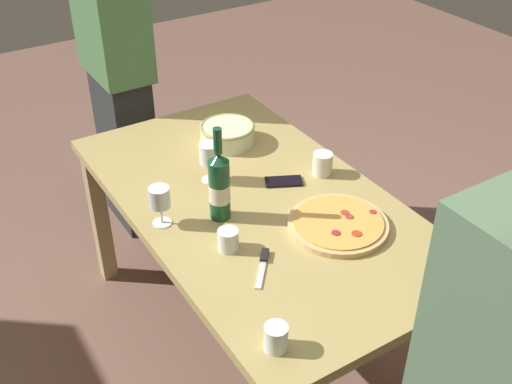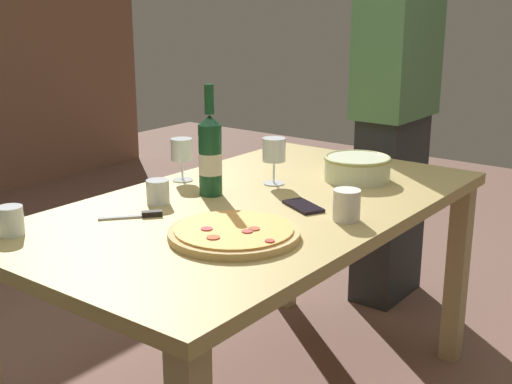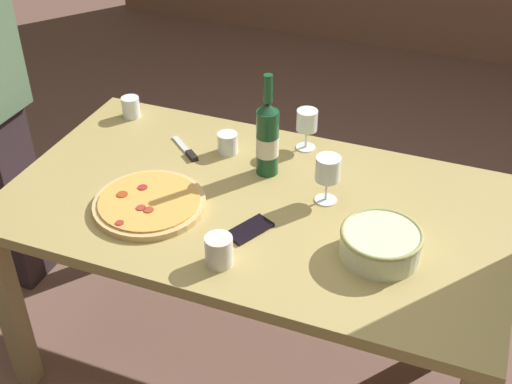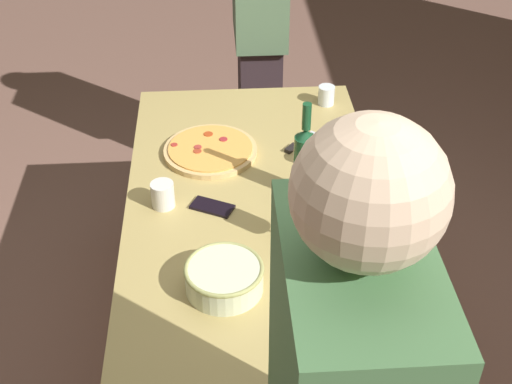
# 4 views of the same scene
# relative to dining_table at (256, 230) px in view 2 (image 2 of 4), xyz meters

# --- Properties ---
(dining_table) EXTENTS (1.60, 0.90, 0.75)m
(dining_table) POSITION_rel_dining_table_xyz_m (0.00, 0.00, 0.00)
(dining_table) COLOR tan
(dining_table) RESTS_ON ground
(pizza) EXTENTS (0.36, 0.36, 0.03)m
(pizza) POSITION_rel_dining_table_xyz_m (-0.30, -0.15, 0.11)
(pizza) COLOR tan
(pizza) RESTS_ON dining_table
(serving_bowl) EXTENTS (0.24, 0.24, 0.09)m
(serving_bowl) POSITION_rel_dining_table_xyz_m (0.43, -0.12, 0.14)
(serving_bowl) COLOR beige
(serving_bowl) RESTS_ON dining_table
(wine_bottle) EXTENTS (0.08, 0.08, 0.36)m
(wine_bottle) POSITION_rel_dining_table_xyz_m (-0.02, 0.17, 0.23)
(wine_bottle) COLOR #164827
(wine_bottle) RESTS_ON dining_table
(wine_glass_near_pizza) EXTENTS (0.08, 0.08, 0.16)m
(wine_glass_near_pizza) POSITION_rel_dining_table_xyz_m (0.21, 0.08, 0.20)
(wine_glass_near_pizza) COLOR white
(wine_glass_near_pizza) RESTS_ON dining_table
(wine_glass_by_bottle) EXTENTS (0.07, 0.07, 0.15)m
(wine_glass_by_bottle) POSITION_rel_dining_table_xyz_m (0.05, 0.36, 0.20)
(wine_glass_by_bottle) COLOR white
(wine_glass_by_bottle) RESTS_ON dining_table
(cup_amber) EXTENTS (0.07, 0.07, 0.08)m
(cup_amber) POSITION_rel_dining_table_xyz_m (-0.65, 0.34, 0.13)
(cup_amber) COLOR white
(cup_amber) RESTS_ON dining_table
(cup_ceramic) EXTENTS (0.08, 0.08, 0.09)m
(cup_ceramic) POSITION_rel_dining_table_xyz_m (0.01, -0.32, 0.14)
(cup_ceramic) COLOR silver
(cup_ceramic) RESTS_ON dining_table
(cup_spare) EXTENTS (0.07, 0.07, 0.08)m
(cup_spare) POSITION_rel_dining_table_xyz_m (-0.20, 0.23, 0.13)
(cup_spare) COLOR white
(cup_spare) RESTS_ON dining_table
(cell_phone) EXTENTS (0.13, 0.16, 0.01)m
(cell_phone) POSITION_rel_dining_table_xyz_m (0.04, -0.15, 0.10)
(cell_phone) COLOR black
(cell_phone) RESTS_ON dining_table
(pizza_knife) EXTENTS (0.16, 0.14, 0.02)m
(pizza_knife) POSITION_rel_dining_table_xyz_m (-0.33, 0.18, 0.10)
(pizza_knife) COLOR silver
(pizza_knife) RESTS_ON dining_table
(person_host) EXTENTS (0.42, 0.24, 1.74)m
(person_host) POSITION_rel_dining_table_xyz_m (1.13, 0.09, 0.23)
(person_host) COLOR #292C2D
(person_host) RESTS_ON ground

